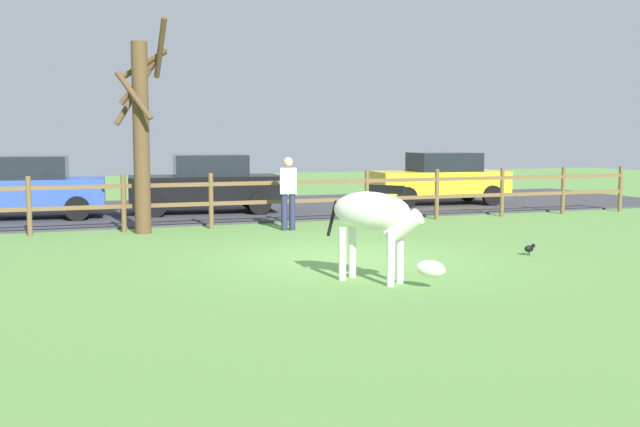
% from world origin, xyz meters
% --- Properties ---
extents(ground_plane, '(60.00, 60.00, 0.00)m').
position_xyz_m(ground_plane, '(0.00, 0.00, 0.00)').
color(ground_plane, '#5B8C42').
extents(parking_asphalt, '(28.00, 7.40, 0.05)m').
position_xyz_m(parking_asphalt, '(0.00, 9.30, 0.03)').
color(parking_asphalt, '#38383D').
rests_on(parking_asphalt, ground_plane).
extents(paddock_fence, '(21.41, 0.11, 1.27)m').
position_xyz_m(paddock_fence, '(-0.35, 5.00, 0.72)').
color(paddock_fence, brown).
rests_on(paddock_fence, ground_plane).
extents(bare_tree, '(1.22, 1.23, 4.60)m').
position_xyz_m(bare_tree, '(-2.87, 4.71, 2.28)').
color(bare_tree, '#513A23').
rests_on(bare_tree, ground_plane).
extents(zebra, '(1.33, 1.64, 1.41)m').
position_xyz_m(zebra, '(-0.43, -2.14, 0.93)').
color(zebra, white).
rests_on(zebra, ground_plane).
extents(crow_on_grass, '(0.21, 0.10, 0.20)m').
position_xyz_m(crow_on_grass, '(3.15, -0.81, 0.13)').
color(crow_on_grass, black).
rests_on(crow_on_grass, ground_plane).
extents(parked_car_yellow, '(4.16, 2.22, 1.56)m').
position_xyz_m(parked_car_yellow, '(6.45, 8.35, 0.84)').
color(parked_car_yellow, yellow).
rests_on(parked_car_yellow, parking_asphalt).
extents(parked_car_blue, '(4.13, 2.16, 1.56)m').
position_xyz_m(parked_car_blue, '(-5.37, 8.28, 0.84)').
color(parked_car_blue, '#2D4CAD').
rests_on(parked_car_blue, parking_asphalt).
extents(parked_car_black, '(4.16, 2.23, 1.56)m').
position_xyz_m(parked_car_black, '(-0.76, 8.18, 0.84)').
color(parked_car_black, black).
rests_on(parked_car_black, parking_asphalt).
extents(visitor_near_fence, '(0.40, 0.30, 1.64)m').
position_xyz_m(visitor_near_fence, '(0.25, 4.13, 0.91)').
color(visitor_near_fence, '#232847').
rests_on(visitor_near_fence, ground_plane).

